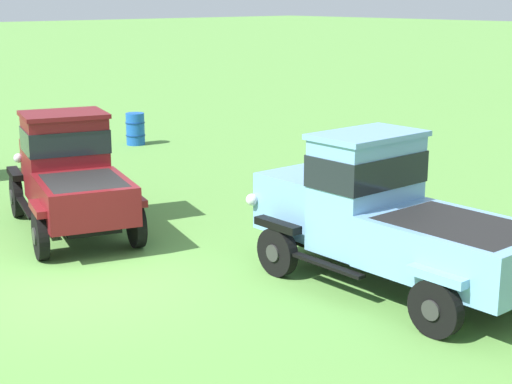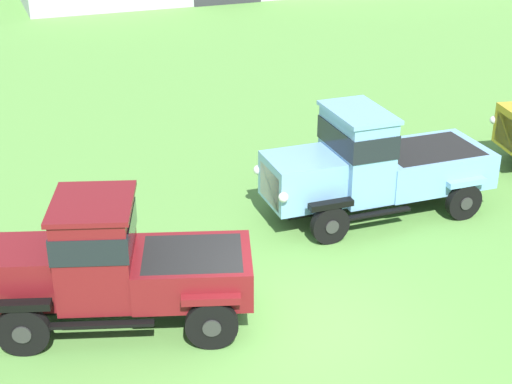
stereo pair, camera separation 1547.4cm
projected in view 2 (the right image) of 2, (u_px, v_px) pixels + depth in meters
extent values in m
plane|color=#5B9342|center=(301.00, 328.00, 12.68)|extent=(240.00, 240.00, 0.00)
cylinder|color=black|center=(23.00, 331.00, 11.89)|extent=(0.84, 0.41, 0.82)
cylinder|color=#2D2D2D|center=(22.00, 335.00, 11.80)|extent=(0.28, 0.11, 0.29)
cylinder|color=black|center=(43.00, 275.00, 13.37)|extent=(0.84, 0.41, 0.82)
cylinder|color=#2D2D2D|center=(44.00, 272.00, 13.46)|extent=(0.28, 0.11, 0.29)
cylinder|color=black|center=(212.00, 325.00, 12.05)|extent=(0.84, 0.41, 0.82)
cylinder|color=#2D2D2D|center=(212.00, 328.00, 11.96)|extent=(0.28, 0.11, 0.29)
cylinder|color=black|center=(211.00, 270.00, 13.52)|extent=(0.84, 0.41, 0.82)
cylinder|color=#2D2D2D|center=(211.00, 267.00, 13.62)|extent=(0.28, 0.11, 0.29)
cube|color=black|center=(113.00, 295.00, 12.67)|extent=(4.20, 2.08, 0.12)
cube|color=maroon|center=(15.00, 272.00, 12.38)|extent=(1.74, 1.53, 0.84)
cube|color=black|center=(19.00, 305.00, 11.70)|extent=(0.96, 0.47, 0.12)
cube|color=black|center=(40.00, 252.00, 13.17)|extent=(0.96, 0.47, 0.12)
cube|color=maroon|center=(96.00, 250.00, 12.30)|extent=(1.51, 1.71, 1.55)
cube|color=black|center=(94.00, 230.00, 12.16)|extent=(1.56, 1.75, 0.43)
cube|color=maroon|center=(92.00, 203.00, 11.96)|extent=(1.64, 1.81, 0.08)
cube|color=black|center=(102.00, 324.00, 11.95)|extent=(1.56, 0.61, 0.05)
cube|color=black|center=(113.00, 271.00, 13.39)|extent=(1.56, 0.61, 0.05)
cube|color=maroon|center=(193.00, 272.00, 12.57)|extent=(2.23, 1.99, 0.66)
cube|color=black|center=(192.00, 255.00, 12.44)|extent=(1.88, 1.68, 0.06)
cube|color=maroon|center=(211.00, 299.00, 11.85)|extent=(0.93, 0.46, 0.12)
cube|color=maroon|center=(210.00, 247.00, 13.33)|extent=(0.93, 0.46, 0.12)
cylinder|color=black|center=(330.00, 225.00, 15.13)|extent=(0.78, 0.19, 0.77)
cylinder|color=#2D2D2D|center=(332.00, 227.00, 15.04)|extent=(0.27, 0.03, 0.27)
cylinder|color=black|center=(293.00, 187.00, 16.70)|extent=(0.78, 0.19, 0.77)
cylinder|color=#2D2D2D|center=(292.00, 185.00, 16.79)|extent=(0.27, 0.03, 0.27)
cylinder|color=black|center=(464.00, 202.00, 16.06)|extent=(0.78, 0.19, 0.77)
cylinder|color=#2D2D2D|center=(467.00, 204.00, 15.97)|extent=(0.27, 0.03, 0.27)
cylinder|color=black|center=(417.00, 168.00, 17.64)|extent=(0.78, 0.19, 0.77)
cylinder|color=#2D2D2D|center=(415.00, 166.00, 17.72)|extent=(0.27, 0.03, 0.27)
cube|color=black|center=(376.00, 191.00, 16.34)|extent=(4.39, 1.08, 0.12)
cube|color=#70A3D1|center=(302.00, 179.00, 15.59)|extent=(1.41, 1.32, 0.93)
cube|color=silver|center=(271.00, 186.00, 15.41)|extent=(0.07, 1.02, 0.70)
sphere|color=silver|center=(283.00, 197.00, 14.78)|extent=(0.20, 0.20, 0.20)
sphere|color=silver|center=(258.00, 170.00, 15.97)|extent=(0.20, 0.20, 0.20)
cube|color=black|center=(331.00, 204.00, 14.94)|extent=(0.89, 0.21, 0.12)
cube|color=black|center=(294.00, 168.00, 16.52)|extent=(0.89, 0.21, 0.12)
cube|color=#70A3D1|center=(356.00, 154.00, 15.80)|extent=(0.99, 1.64, 1.69)
cube|color=black|center=(357.00, 136.00, 15.64)|extent=(1.03, 1.68, 0.47)
cube|color=#70A3D1|center=(359.00, 112.00, 15.42)|extent=(1.08, 1.72, 0.08)
cube|color=black|center=(379.00, 213.00, 15.45)|extent=(1.35, 0.16, 0.05)
cube|color=black|center=(339.00, 178.00, 16.99)|extent=(1.35, 0.16, 0.05)
cube|color=#70A3D1|center=(427.00, 165.00, 16.52)|extent=(2.42, 1.74, 0.73)
cube|color=black|center=(428.00, 150.00, 16.38)|extent=(2.04, 1.47, 0.06)
cube|color=#70A3D1|center=(466.00, 182.00, 15.87)|extent=(0.85, 0.21, 0.12)
cube|color=#70A3D1|center=(419.00, 150.00, 17.45)|extent=(0.85, 0.21, 0.12)
cube|color=silver|center=(507.00, 132.00, 18.01)|extent=(0.22, 0.93, 0.71)
sphere|color=silver|center=(494.00, 120.00, 18.54)|extent=(0.20, 0.20, 0.20)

